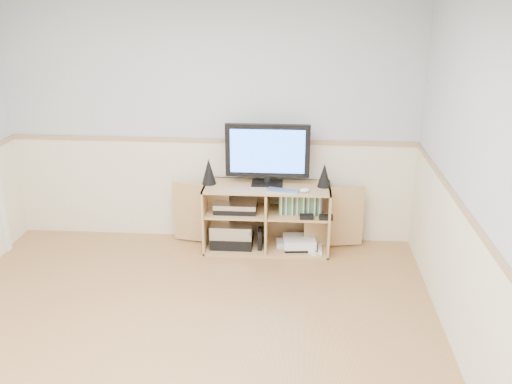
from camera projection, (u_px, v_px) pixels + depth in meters
room at (150, 201)px, 3.51m from camera, size 4.04×4.54×2.54m
media_cabinet at (267, 215)px, 5.57m from camera, size 1.88×0.45×0.65m
monitor at (268, 152)px, 5.34m from camera, size 0.79×0.18×0.59m
speaker_left at (209, 171)px, 5.42m from camera, size 0.14×0.14×0.25m
speaker_right at (324, 175)px, 5.35m from camera, size 0.13×0.13×0.23m
keyboard at (283, 191)px, 5.27m from camera, size 0.32×0.18×0.01m
mouse at (305, 190)px, 5.25m from camera, size 0.11×0.10×0.04m
av_components at (234, 227)px, 5.58m from camera, size 0.50×0.30×0.47m
game_consoles at (298, 243)px, 5.58m from camera, size 0.45×0.30×0.11m
game_cases at (300, 204)px, 5.43m from camera, size 0.40×0.14×0.19m
wall_outlet at (312, 184)px, 5.62m from camera, size 0.12×0.03×0.12m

